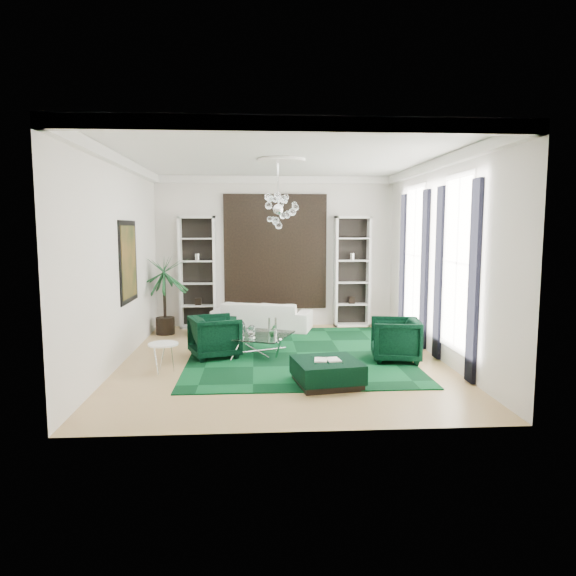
{
  "coord_description": "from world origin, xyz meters",
  "views": [
    {
      "loc": [
        -0.5,
        -9.56,
        2.51
      ],
      "look_at": [
        0.14,
        0.5,
        1.32
      ],
      "focal_mm": 32.0,
      "sensor_mm": 36.0,
      "label": 1
    }
  ],
  "objects": [
    {
      "name": "shelving_right",
      "position": [
        1.95,
        3.31,
        1.4
      ],
      "size": [
        0.9,
        0.38,
        2.8
      ],
      "primitive_type": null,
      "color": "white",
      "rests_on": "floor"
    },
    {
      "name": "palm",
      "position": [
        -2.65,
        2.55,
        1.2
      ],
      "size": [
        1.67,
        1.67,
        2.4
      ],
      "primitive_type": null,
      "rotation": [
        0.0,
        0.0,
        -0.12
      ],
      "color": "#164923",
      "rests_on": "floor"
    },
    {
      "name": "table_plant",
      "position": [
        -0.19,
        0.15,
        0.53
      ],
      "size": [
        0.16,
        0.15,
        0.24
      ],
      "primitive_type": "imported",
      "rotation": [
        0.0,
        0.0,
        0.42
      ],
      "color": "#164923",
      "rests_on": "coffee_table"
    },
    {
      "name": "rug",
      "position": [
        0.31,
        0.49,
        0.01
      ],
      "size": [
        4.2,
        5.0,
        0.02
      ],
      "primitive_type": "cube",
      "color": "black",
      "rests_on": "floor"
    },
    {
      "name": "armchair_right",
      "position": [
        2.12,
        -0.22,
        0.41
      ],
      "size": [
        1.02,
        1.0,
        0.81
      ],
      "primitive_type": "imported",
      "rotation": [
        0.0,
        0.0,
        -1.73
      ],
      "color": "black",
      "rests_on": "floor"
    },
    {
      "name": "coffee_table",
      "position": [
        -0.49,
        0.4,
        0.21
      ],
      "size": [
        1.58,
        1.58,
        0.41
      ],
      "primitive_type": null,
      "rotation": [
        0.0,
        0.0,
        -0.41
      ],
      "color": "white",
      "rests_on": "floor"
    },
    {
      "name": "curtain_far_a",
      "position": [
        2.96,
        0.72,
        1.65
      ],
      "size": [
        0.07,
        0.3,
        3.25
      ],
      "primitive_type": "cube",
      "color": "black",
      "rests_on": "floor"
    },
    {
      "name": "ottoman_front",
      "position": [
        0.63,
        -1.62,
        0.2
      ],
      "size": [
        1.15,
        1.15,
        0.4
      ],
      "primitive_type": "cube",
      "rotation": [
        0.0,
        0.0,
        0.17
      ],
      "color": "black",
      "rests_on": "floor"
    },
    {
      "name": "wall_front",
      "position": [
        0.0,
        -3.51,
        1.9
      ],
      "size": [
        6.0,
        0.02,
        3.8
      ],
      "primitive_type": "cube",
      "color": "silver",
      "rests_on": "ground"
    },
    {
      "name": "curtain_far_b",
      "position": [
        2.96,
        2.28,
        1.65
      ],
      "size": [
        0.07,
        0.3,
        3.25
      ],
      "primitive_type": "cube",
      "color": "black",
      "rests_on": "floor"
    },
    {
      "name": "chandelier",
      "position": [
        -0.07,
        0.27,
        2.85
      ],
      "size": [
        0.99,
        0.99,
        0.72
      ],
      "primitive_type": null,
      "rotation": [
        0.0,
        0.0,
        0.29
      ],
      "color": "white",
      "rests_on": "ceiling"
    },
    {
      "name": "crown_molding",
      "position": [
        0.0,
        0.0,
        3.7
      ],
      "size": [
        6.0,
        7.0,
        0.18
      ],
      "primitive_type": null,
      "color": "white",
      "rests_on": "ceiling"
    },
    {
      "name": "painting",
      "position": [
        -2.97,
        0.6,
        1.85
      ],
      "size": [
        0.04,
        1.3,
        1.6
      ],
      "primitive_type": "cube",
      "color": "black",
      "rests_on": "wall_left"
    },
    {
      "name": "floor",
      "position": [
        0.0,
        0.0,
        -0.01
      ],
      "size": [
        6.0,
        7.0,
        0.02
      ],
      "primitive_type": "cube",
      "color": "tan",
      "rests_on": "ground"
    },
    {
      "name": "curtain_near_b",
      "position": [
        2.96,
        -0.12,
        1.65
      ],
      "size": [
        0.07,
        0.3,
        3.25
      ],
      "primitive_type": "cube",
      "color": "black",
      "rests_on": "floor"
    },
    {
      "name": "armchair_left",
      "position": [
        -1.3,
        0.28,
        0.41
      ],
      "size": [
        1.14,
        1.12,
        0.81
      ],
      "primitive_type": "imported",
      "rotation": [
        0.0,
        0.0,
        1.92
      ],
      "color": "black",
      "rests_on": "floor"
    },
    {
      "name": "shelving_left",
      "position": [
        -1.95,
        3.31,
        1.4
      ],
      "size": [
        0.9,
        0.38,
        2.8
      ],
      "primitive_type": null,
      "color": "white",
      "rests_on": "floor"
    },
    {
      "name": "wall_left",
      "position": [
        -3.01,
        0.0,
        1.9
      ],
      "size": [
        0.02,
        7.0,
        3.8
      ],
      "primitive_type": "cube",
      "color": "silver",
      "rests_on": "ground"
    },
    {
      "name": "ceiling",
      "position": [
        0.0,
        0.0,
        3.81
      ],
      "size": [
        6.0,
        7.0,
        0.02
      ],
      "primitive_type": "cube",
      "color": "white",
      "rests_on": "ground"
    },
    {
      "name": "wall_back",
      "position": [
        0.0,
        3.51,
        1.9
      ],
      "size": [
        6.0,
        0.02,
        3.8
      ],
      "primitive_type": "cube",
      "color": "silver",
      "rests_on": "ground"
    },
    {
      "name": "window_near",
      "position": [
        2.99,
        -0.9,
        1.9
      ],
      "size": [
        0.03,
        1.1,
        2.9
      ],
      "primitive_type": "cube",
      "color": "white",
      "rests_on": "wall_right"
    },
    {
      "name": "ottoman_side",
      "position": [
        -1.49,
        2.43,
        0.2
      ],
      "size": [
        1.11,
        1.11,
        0.4
      ],
      "primitive_type": "cube",
      "rotation": [
        0.0,
        0.0,
        -0.27
      ],
      "color": "black",
      "rests_on": "floor"
    },
    {
      "name": "book",
      "position": [
        0.63,
        -1.62,
        0.42
      ],
      "size": [
        0.42,
        0.28,
        0.03
      ],
      "primitive_type": "cube",
      "color": "white",
      "rests_on": "ottoman_front"
    },
    {
      "name": "tapestry",
      "position": [
        0.0,
        3.46,
        1.9
      ],
      "size": [
        2.5,
        0.06,
        2.8
      ],
      "primitive_type": "cube",
      "color": "black",
      "rests_on": "wall_back"
    },
    {
      "name": "ceiling_medallion",
      "position": [
        0.0,
        0.3,
        3.77
      ],
      "size": [
        0.9,
        0.9,
        0.05
      ],
      "primitive_type": "cylinder",
      "color": "white",
      "rests_on": "ceiling"
    },
    {
      "name": "curtain_near_a",
      "position": [
        2.96,
        -1.68,
        1.65
      ],
      "size": [
        0.07,
        0.3,
        3.25
      ],
      "primitive_type": "cube",
      "color": "black",
      "rests_on": "floor"
    },
    {
      "name": "wall_right",
      "position": [
        3.01,
        0.0,
        1.9
      ],
      "size": [
        0.02,
        7.0,
        3.8
      ],
      "primitive_type": "cube",
      "color": "silver",
      "rests_on": "ground"
    },
    {
      "name": "window_far",
      "position": [
        2.99,
        1.5,
        1.9
      ],
      "size": [
        0.03,
        1.1,
        2.9
      ],
      "primitive_type": "cube",
      "color": "white",
      "rests_on": "wall_right"
    },
    {
      "name": "sofa",
      "position": [
        -0.35,
        2.93,
        0.35
      ],
      "size": [
        2.55,
        1.52,
        0.7
      ],
      "primitive_type": "imported",
      "rotation": [
        0.0,
        0.0,
        2.88
      ],
      "color": "white",
      "rests_on": "floor"
    },
    {
      "name": "side_table",
      "position": [
        -2.11,
        -0.72,
        0.25
      ],
      "size": [
        0.63,
        0.63,
        0.5
      ],
      "primitive_type": "cylinder",
      "rotation": [
        0.0,
        0.0,
        -0.24
      ],
      "color": "white",
      "rests_on": "floor"
    }
  ]
}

